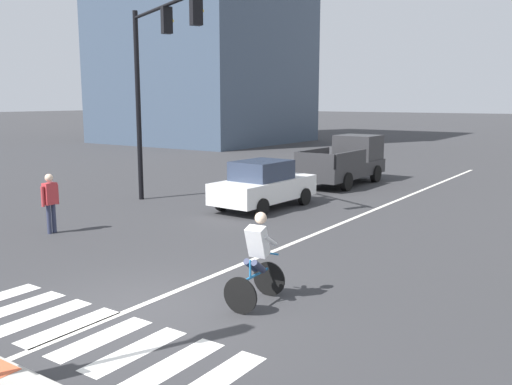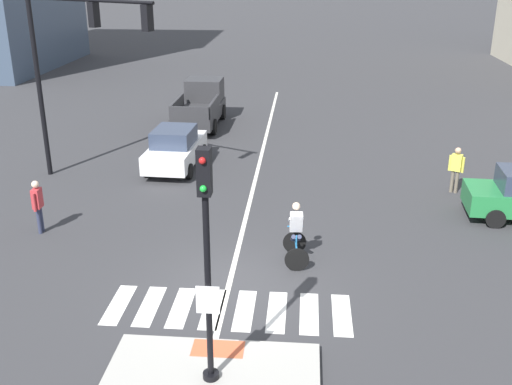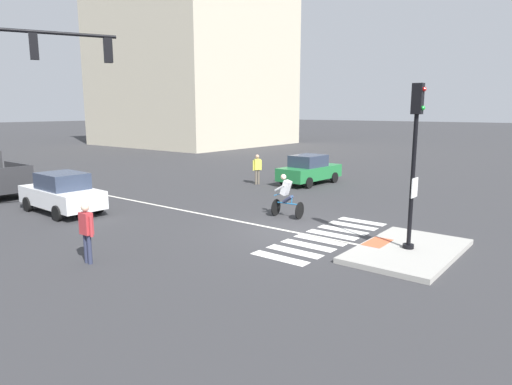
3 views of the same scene
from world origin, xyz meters
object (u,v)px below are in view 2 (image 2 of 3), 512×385
(pedestrian_at_curb_left, at_px, (38,202))
(pedestrian_waiting_far_side, at_px, (456,166))
(car_white_westbound_far, at_px, (175,148))
(traffic_light_mast, at_px, (69,53))
(signal_pole, at_px, (207,248))
(cyclist, at_px, (296,232))
(pickup_truck_charcoal_westbound_distant, at_px, (201,105))

(pedestrian_at_curb_left, bearing_deg, pedestrian_waiting_far_side, 18.73)
(car_white_westbound_far, bearing_deg, traffic_light_mast, -147.87)
(traffic_light_mast, distance_m, car_white_westbound_far, 5.38)
(signal_pole, height_order, cyclist, signal_pole)
(signal_pole, bearing_deg, cyclist, 74.10)
(traffic_light_mast, bearing_deg, car_white_westbound_far, 32.13)
(car_white_westbound_far, height_order, cyclist, cyclist)
(traffic_light_mast, height_order, pedestrian_at_curb_left, traffic_light_mast)
(traffic_light_mast, bearing_deg, signal_pole, -59.27)
(cyclist, bearing_deg, car_white_westbound_far, 123.07)
(traffic_light_mast, relative_size, pedestrian_at_curb_left, 4.07)
(signal_pole, xyz_separation_m, traffic_light_mast, (-6.53, 10.99, 1.77))
(pickup_truck_charcoal_westbound_distant, height_order, pedestrian_waiting_far_side, pickup_truck_charcoal_westbound_distant)
(traffic_light_mast, height_order, pedestrian_waiting_far_side, traffic_light_mast)
(signal_pole, bearing_deg, pedestrian_waiting_far_side, 57.55)
(pickup_truck_charcoal_westbound_distant, bearing_deg, car_white_westbound_far, -88.95)
(traffic_light_mast, relative_size, pickup_truck_charcoal_westbound_distant, 1.33)
(signal_pole, distance_m, traffic_light_mast, 12.90)
(signal_pole, distance_m, pickup_truck_charcoal_westbound_distant, 20.17)
(car_white_westbound_far, distance_m, cyclist, 9.06)
(traffic_light_mast, xyz_separation_m, car_white_westbound_far, (3.11, 1.96, -3.93))
(pedestrian_at_curb_left, distance_m, pedestrian_waiting_far_side, 14.02)
(signal_pole, relative_size, traffic_light_mast, 0.69)
(traffic_light_mast, relative_size, pedestrian_waiting_far_side, 4.07)
(car_white_westbound_far, height_order, pedestrian_waiting_far_side, pedestrian_waiting_far_side)
(cyclist, xyz_separation_m, pedestrian_waiting_far_side, (5.51, 5.71, 0.11))
(signal_pole, height_order, traffic_light_mast, traffic_light_mast)
(traffic_light_mast, bearing_deg, cyclist, -34.97)
(signal_pole, xyz_separation_m, cyclist, (1.52, 5.35, -2.10))
(pedestrian_waiting_far_side, bearing_deg, car_white_westbound_far, 169.78)
(pedestrian_at_curb_left, bearing_deg, car_white_westbound_far, 66.10)
(car_white_westbound_far, xyz_separation_m, pedestrian_waiting_far_side, (10.45, -1.88, 0.17))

